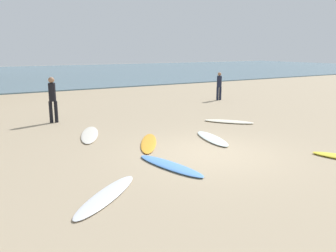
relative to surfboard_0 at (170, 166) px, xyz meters
name	(u,v)px	position (x,y,z in m)	size (l,w,h in m)	color
ground_plane	(210,154)	(1.57, 0.39, -0.04)	(120.00, 120.00, 0.00)	tan
ocean_water	(17,74)	(1.57, 37.93, 0.00)	(120.00, 40.00, 0.08)	slate
surfboard_0	(170,166)	(0.00, 0.00, 0.00)	(0.50, 2.31, 0.08)	#5693E3
surfboard_1	(149,143)	(0.57, 2.25, -0.01)	(0.48, 2.40, 0.06)	#F4A228
surfboard_2	(107,195)	(-2.06, -0.91, -0.01)	(0.49, 2.33, 0.06)	white
surfboard_3	(90,134)	(-0.68, 4.28, -0.01)	(0.57, 2.53, 0.07)	silver
surfboard_4	(212,138)	(2.62, 1.63, 0.00)	(0.56, 2.11, 0.08)	white
surfboard_6	(229,121)	(4.93, 3.48, 0.00)	(0.57, 2.03, 0.08)	#ECE4C9
beachgoer_near	(219,85)	(8.67, 8.75, 0.86)	(0.34, 0.28, 1.63)	#191E33
beachgoer_mid	(52,97)	(-1.22, 7.13, 1.01)	(0.34, 0.34, 1.85)	black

